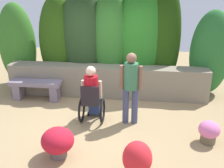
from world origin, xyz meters
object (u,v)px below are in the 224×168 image
(stone_bench, at_px, (36,87))
(flower_pot_purple_near, at_px, (58,142))
(person_in_wheelchair, at_px, (92,96))
(flower_pot_red_accent, at_px, (209,131))
(person_standing_companion, at_px, (131,84))
(flower_pot_terracotta_by_wall, at_px, (137,161))

(stone_bench, bearing_deg, flower_pot_purple_near, -55.24)
(person_in_wheelchair, xyz_separation_m, flower_pot_red_accent, (2.45, -0.60, -0.38))
(stone_bench, distance_m, person_in_wheelchair, 1.98)
(person_in_wheelchair, xyz_separation_m, flower_pot_purple_near, (-0.38, -1.39, -0.32))
(person_standing_companion, distance_m, flower_pot_terracotta_by_wall, 1.90)
(stone_bench, height_order, person_in_wheelchair, person_in_wheelchair)
(stone_bench, distance_m, flower_pot_red_accent, 4.44)
(person_standing_companion, bearing_deg, person_in_wheelchair, -164.26)
(person_standing_companion, bearing_deg, flower_pot_terracotta_by_wall, -68.28)
(person_in_wheelchair, height_order, flower_pot_purple_near, person_in_wheelchair)
(person_standing_companion, xyz_separation_m, flower_pot_purple_near, (-1.23, -1.41, -0.63))
(stone_bench, height_order, flower_pot_purple_near, flower_pot_purple_near)
(flower_pot_purple_near, distance_m, flower_pot_red_accent, 2.94)
(stone_bench, height_order, flower_pot_terracotta_by_wall, flower_pot_terracotta_by_wall)
(flower_pot_purple_near, xyz_separation_m, flower_pot_red_accent, (2.83, 0.79, -0.06))
(flower_pot_purple_near, xyz_separation_m, flower_pot_terracotta_by_wall, (1.45, -0.37, -0.01))
(person_in_wheelchair, distance_m, flower_pot_purple_near, 1.48)
(flower_pot_terracotta_by_wall, bearing_deg, person_standing_companion, 96.96)
(person_standing_companion, bearing_deg, stone_bench, 173.78)
(person_standing_companion, xyz_separation_m, flower_pot_red_accent, (1.60, -0.62, -0.69))
(stone_bench, relative_size, flower_pot_red_accent, 2.96)
(stone_bench, distance_m, flower_pot_purple_near, 2.72)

